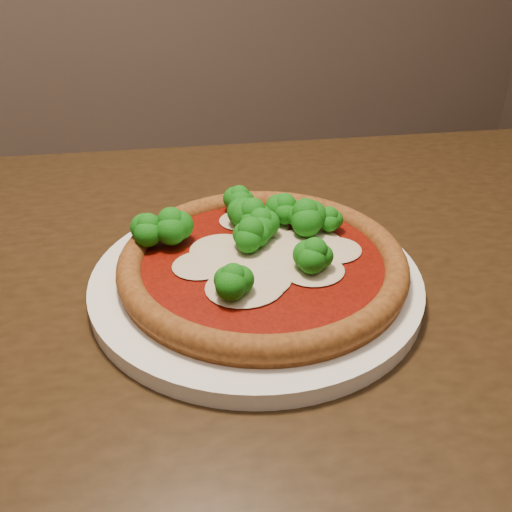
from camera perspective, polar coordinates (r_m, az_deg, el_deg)
name	(u,v)px	position (r m, az deg, el deg)	size (l,w,h in m)	color
dining_table	(176,339)	(0.70, -7.97, -8.20)	(1.42, 1.02, 0.75)	black
plate	(256,281)	(0.60, 0.00, -2.50)	(0.34, 0.34, 0.02)	white
pizza	(261,254)	(0.60, 0.46, 0.17)	(0.30, 0.30, 0.06)	brown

